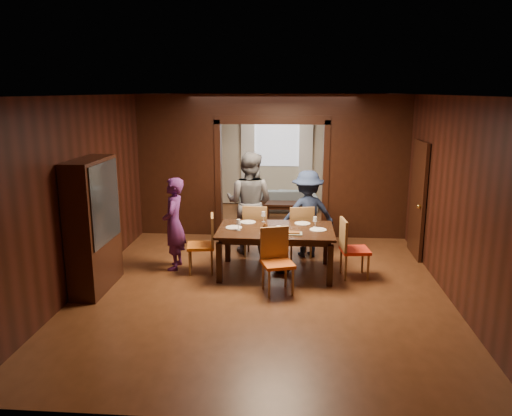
# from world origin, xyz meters

# --- Properties ---
(floor) EXTENTS (9.00, 9.00, 0.00)m
(floor) POSITION_xyz_m (0.00, 0.00, 0.00)
(floor) COLOR #532E17
(floor) RESTS_ON ground
(ceiling) EXTENTS (5.50, 9.00, 0.02)m
(ceiling) POSITION_xyz_m (0.00, 0.00, 2.90)
(ceiling) COLOR silver
(ceiling) RESTS_ON room_walls
(room_walls) EXTENTS (5.52, 9.01, 2.90)m
(room_walls) POSITION_xyz_m (0.00, 1.89, 1.51)
(room_walls) COLOR black
(room_walls) RESTS_ON floor
(person_purple) EXTENTS (0.39, 0.58, 1.57)m
(person_purple) POSITION_xyz_m (-1.54, -0.53, 0.78)
(person_purple) COLOR #4E1E5A
(person_purple) RESTS_ON floor
(person_grey) EXTENTS (1.07, 0.93, 1.89)m
(person_grey) POSITION_xyz_m (-0.36, 0.45, 0.94)
(person_grey) COLOR #53545A
(person_grey) RESTS_ON floor
(person_navy) EXTENTS (1.13, 0.82, 1.58)m
(person_navy) POSITION_xyz_m (0.71, 0.32, 0.79)
(person_navy) COLOR #1B2744
(person_navy) RESTS_ON floor
(sofa) EXTENTS (2.01, 0.95, 0.57)m
(sofa) POSITION_xyz_m (0.06, 3.85, 0.28)
(sofa) COLOR #8098A8
(sofa) RESTS_ON floor
(serving_bowl) EXTENTS (0.32, 0.32, 0.08)m
(serving_bowl) POSITION_xyz_m (0.28, -0.59, 0.80)
(serving_bowl) COLOR black
(serving_bowl) RESTS_ON dining_table
(dining_table) EXTENTS (1.89, 1.17, 0.76)m
(dining_table) POSITION_xyz_m (0.17, -0.63, 0.38)
(dining_table) COLOR black
(dining_table) RESTS_ON floor
(coffee_table) EXTENTS (0.80, 0.50, 0.40)m
(coffee_table) POSITION_xyz_m (0.15, 2.94, 0.20)
(coffee_table) COLOR black
(coffee_table) RESTS_ON floor
(chair_left) EXTENTS (0.51, 0.51, 0.97)m
(chair_left) POSITION_xyz_m (-1.07, -0.68, 0.48)
(chair_left) COLOR #C25912
(chair_left) RESTS_ON floor
(chair_right) EXTENTS (0.49, 0.49, 0.97)m
(chair_right) POSITION_xyz_m (1.46, -0.71, 0.48)
(chair_right) COLOR red
(chair_right) RESTS_ON floor
(chair_far_l) EXTENTS (0.47, 0.47, 0.97)m
(chair_far_l) POSITION_xyz_m (-0.21, 0.25, 0.48)
(chair_far_l) COLOR #E75215
(chair_far_l) RESTS_ON floor
(chair_far_r) EXTENTS (0.53, 0.53, 0.97)m
(chair_far_r) POSITION_xyz_m (0.57, 0.25, 0.48)
(chair_far_r) COLOR orange
(chair_far_r) RESTS_ON floor
(chair_near) EXTENTS (0.55, 0.55, 0.97)m
(chair_near) POSITION_xyz_m (0.24, -1.46, 0.48)
(chair_near) COLOR #CB5313
(chair_near) RESTS_ON floor
(hutch) EXTENTS (0.40, 1.20, 2.00)m
(hutch) POSITION_xyz_m (-2.53, -1.50, 1.00)
(hutch) COLOR black
(hutch) RESTS_ON floor
(door_right) EXTENTS (0.06, 0.90, 2.10)m
(door_right) POSITION_xyz_m (2.70, 0.50, 1.05)
(door_right) COLOR black
(door_right) RESTS_ON floor
(window_far) EXTENTS (1.20, 0.03, 1.30)m
(window_far) POSITION_xyz_m (0.00, 4.44, 1.70)
(window_far) COLOR silver
(window_far) RESTS_ON back_wall
(curtain_left) EXTENTS (0.35, 0.06, 2.40)m
(curtain_left) POSITION_xyz_m (-0.75, 4.40, 1.25)
(curtain_left) COLOR white
(curtain_left) RESTS_ON back_wall
(curtain_right) EXTENTS (0.35, 0.06, 2.40)m
(curtain_right) POSITION_xyz_m (0.75, 4.40, 1.25)
(curtain_right) COLOR white
(curtain_right) RESTS_ON back_wall
(plate_left) EXTENTS (0.27, 0.27, 0.01)m
(plate_left) POSITION_xyz_m (-0.52, -0.62, 0.77)
(plate_left) COLOR silver
(plate_left) RESTS_ON dining_table
(plate_far_l) EXTENTS (0.27, 0.27, 0.01)m
(plate_far_l) POSITION_xyz_m (-0.32, -0.26, 0.77)
(plate_far_l) COLOR silver
(plate_far_l) RESTS_ON dining_table
(plate_far_r) EXTENTS (0.27, 0.27, 0.01)m
(plate_far_r) POSITION_xyz_m (0.62, -0.28, 0.77)
(plate_far_r) COLOR silver
(plate_far_r) RESTS_ON dining_table
(plate_right) EXTENTS (0.27, 0.27, 0.01)m
(plate_right) POSITION_xyz_m (0.86, -0.65, 0.77)
(plate_right) COLOR white
(plate_right) RESTS_ON dining_table
(plate_near) EXTENTS (0.27, 0.27, 0.01)m
(plate_near) POSITION_xyz_m (0.14, -1.01, 0.77)
(plate_near) COLOR white
(plate_near) RESTS_ON dining_table
(platter_a) EXTENTS (0.30, 0.20, 0.04)m
(platter_a) POSITION_xyz_m (0.11, -0.79, 0.78)
(platter_a) COLOR gray
(platter_a) RESTS_ON dining_table
(platter_b) EXTENTS (0.30, 0.20, 0.04)m
(platter_b) POSITION_xyz_m (0.45, -0.92, 0.78)
(platter_b) COLOR slate
(platter_b) RESTS_ON dining_table
(wineglass_left) EXTENTS (0.08, 0.08, 0.18)m
(wineglass_left) POSITION_xyz_m (-0.43, -0.76, 0.85)
(wineglass_left) COLOR white
(wineglass_left) RESTS_ON dining_table
(wineglass_far) EXTENTS (0.08, 0.08, 0.18)m
(wineglass_far) POSITION_xyz_m (-0.06, -0.20, 0.85)
(wineglass_far) COLOR silver
(wineglass_far) RESTS_ON dining_table
(wineglass_right) EXTENTS (0.08, 0.08, 0.18)m
(wineglass_right) POSITION_xyz_m (0.82, -0.49, 0.85)
(wineglass_right) COLOR silver
(wineglass_right) RESTS_ON dining_table
(tumbler) EXTENTS (0.07, 0.07, 0.14)m
(tumbler) POSITION_xyz_m (0.23, -0.96, 0.83)
(tumbler) COLOR silver
(tumbler) RESTS_ON dining_table
(condiment_jar) EXTENTS (0.08, 0.08, 0.11)m
(condiment_jar) POSITION_xyz_m (0.01, -0.72, 0.82)
(condiment_jar) COLOR #462710
(condiment_jar) RESTS_ON dining_table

